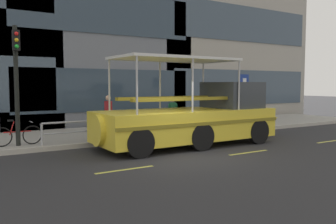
# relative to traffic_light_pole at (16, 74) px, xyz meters

# --- Properties ---
(ground_plane) EXTENTS (120.00, 120.00, 0.00)m
(ground_plane) POSITION_rel_traffic_light_pole_xyz_m (4.42, -3.71, -2.79)
(ground_plane) COLOR #2B2B2D
(sidewalk) EXTENTS (32.00, 4.80, 0.18)m
(sidewalk) POSITION_rel_traffic_light_pole_xyz_m (4.42, 1.89, -2.70)
(sidewalk) COLOR #99968E
(sidewalk) RESTS_ON ground_plane
(curb_edge) EXTENTS (32.00, 0.18, 0.18)m
(curb_edge) POSITION_rel_traffic_light_pole_xyz_m (4.42, -0.60, -2.70)
(curb_edge) COLOR #B2ADA3
(curb_edge) RESTS_ON ground_plane
(lane_centreline) EXTENTS (25.80, 0.12, 0.01)m
(lane_centreline) POSITION_rel_traffic_light_pole_xyz_m (4.42, -4.69, -2.79)
(lane_centreline) COLOR #DBD64C
(lane_centreline) RESTS_ON ground_plane
(curb_guardrail) EXTENTS (10.61, 0.09, 0.83)m
(curb_guardrail) POSITION_rel_traffic_light_pole_xyz_m (6.02, -0.26, -2.05)
(curb_guardrail) COLOR #9EA0A8
(curb_guardrail) RESTS_ON sidewalk
(traffic_light_pole) EXTENTS (0.24, 0.46, 4.32)m
(traffic_light_pole) POSITION_rel_traffic_light_pole_xyz_m (0.00, 0.00, 0.00)
(traffic_light_pole) COLOR black
(traffic_light_pole) RESTS_ON sidewalk
(parking_sign) EXTENTS (0.60, 0.12, 2.75)m
(parking_sign) POSITION_rel_traffic_light_pole_xyz_m (11.18, 0.09, -0.74)
(parking_sign) COLOR #4C4F54
(parking_sign) RESTS_ON sidewalk
(leaned_bicycle) EXTENTS (1.74, 0.46, 0.96)m
(leaned_bicycle) POSITION_rel_traffic_light_pole_xyz_m (-0.02, 0.11, -2.23)
(leaned_bicycle) COLOR black
(leaned_bicycle) RESTS_ON sidewalk
(duck_tour_boat) EXTENTS (9.02, 2.65, 3.42)m
(duck_tour_boat) POSITION_rel_traffic_light_pole_xyz_m (6.34, -2.31, -1.71)
(duck_tour_boat) COLOR yellow
(duck_tour_boat) RESTS_ON ground_plane
(pedestrian_near_bow) EXTENTS (0.44, 0.31, 1.68)m
(pedestrian_near_bow) POSITION_rel_traffic_light_pole_xyz_m (8.73, 0.38, -1.59)
(pedestrian_near_bow) COLOR #47423D
(pedestrian_near_bow) RESTS_ON sidewalk
(pedestrian_mid_left) EXTENTS (0.47, 0.22, 1.62)m
(pedestrian_mid_left) POSITION_rel_traffic_light_pole_xyz_m (6.90, 0.37, -1.63)
(pedestrian_mid_left) COLOR #1E2338
(pedestrian_mid_left) RESTS_ON sidewalk
(pedestrian_mid_right) EXTENTS (0.27, 0.49, 1.74)m
(pedestrian_mid_right) POSITION_rel_traffic_light_pole_xyz_m (4.02, 1.26, -1.56)
(pedestrian_mid_right) COLOR black
(pedestrian_mid_right) RESTS_ON sidewalk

